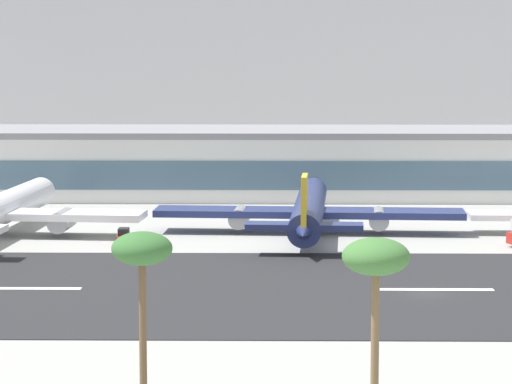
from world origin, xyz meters
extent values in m
plane|color=#9E9E99|center=(0.00, 0.00, 0.00)|extent=(1400.00, 1400.00, 0.00)
cube|color=#262628|center=(0.00, 1.99, 0.04)|extent=(800.00, 43.86, 0.08)
cube|color=white|center=(-41.07, 1.99, 0.09)|extent=(12.00, 1.20, 0.01)
cube|color=white|center=(1.14, 1.99, 0.09)|extent=(12.00, 1.20, 0.01)
cube|color=silver|center=(-12.34, 81.07, 5.07)|extent=(144.44, 21.98, 10.14)
cube|color=#476075|center=(-12.34, 69.93, 4.56)|extent=(140.10, 0.30, 4.56)
cube|color=gray|center=(-12.34, 81.07, 10.64)|extent=(145.88, 22.20, 1.00)
cube|color=#BCBCC1|center=(-19.64, 207.73, 21.85)|extent=(132.41, 31.65, 43.69)
sphere|color=white|center=(-49.88, 59.42, 3.26)|extent=(3.99, 3.99, 3.99)
cylinder|color=gray|center=(-42.91, 36.94, 2.10)|extent=(3.20, 6.08, 2.73)
cylinder|color=navy|center=(-10.57, 41.20, 3.14)|extent=(6.49, 40.69, 4.05)
sphere|color=navy|center=(-9.35, 61.42, 3.14)|extent=(3.85, 3.85, 3.85)
cone|color=navy|center=(-11.79, 20.97, 3.14)|extent=(4.08, 7.50, 3.65)
cube|color=navy|center=(-10.62, 40.39, 2.74)|extent=(41.35, 8.54, 0.89)
cylinder|color=gray|center=(-1.40, 39.83, 2.03)|extent=(2.97, 5.82, 2.63)
cylinder|color=gray|center=(-19.84, 40.95, 2.03)|extent=(2.97, 5.82, 2.63)
cube|color=navy|center=(-11.70, 22.59, 3.55)|extent=(14.14, 4.18, 0.71)
cube|color=gold|center=(-11.70, 22.59, 6.38)|extent=(0.98, 5.50, 6.48)
cylinder|color=black|center=(-10.69, 39.18, 0.56)|extent=(0.73, 0.73, 1.11)
cube|color=#B2231E|center=(-34.04, 29.72, 0.80)|extent=(1.62, 3.21, 1.00)
cube|color=black|center=(-34.04, 29.72, 1.75)|extent=(1.29, 1.93, 0.90)
cylinder|color=black|center=(-33.25, 30.85, 0.30)|extent=(0.28, 0.60, 0.60)
cylinder|color=black|center=(-34.85, 30.84, 0.30)|extent=(0.28, 0.60, 0.60)
cylinder|color=black|center=(-33.24, 28.61, 0.30)|extent=(0.28, 0.60, 0.60)
cylinder|color=black|center=(-34.84, 28.60, 0.30)|extent=(0.28, 0.60, 0.60)
cylinder|color=brown|center=(-24.64, -36.56, 5.34)|extent=(0.53, 0.53, 10.69)
ellipsoid|color=#386B33|center=(-24.64, -36.56, 10.69)|extent=(4.32, 4.32, 2.37)
cylinder|color=brown|center=(-8.63, -41.68, 5.52)|extent=(0.55, 0.55, 11.04)
ellipsoid|color=#427538|center=(-8.63, -41.68, 11.04)|extent=(4.52, 4.52, 2.48)
camera|label=1|loc=(-15.45, -121.82, 24.91)|focal=86.46mm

